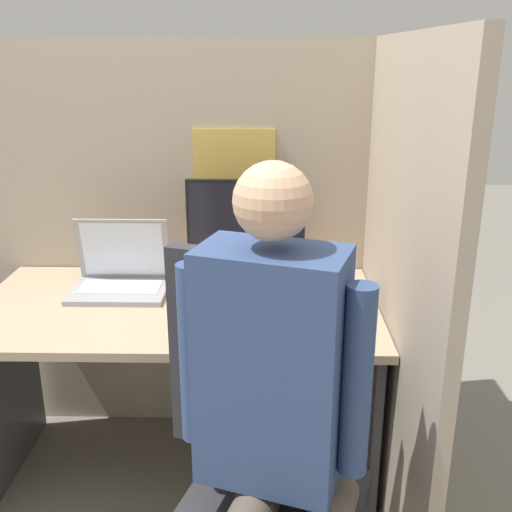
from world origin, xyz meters
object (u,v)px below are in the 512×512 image
laptop (121,278)px  monitor (246,223)px  person (278,415)px  stapler (359,307)px  paper_box (246,277)px  carrot_toy (224,325)px  office_chair (257,457)px

laptop → monitor: bearing=11.0°
laptop → person: 1.08m
stapler → person: 0.77m
paper_box → monitor: monitor is taller
paper_box → carrot_toy: (-0.06, -0.43, -0.01)m
monitor → office_chair: 0.94m
paper_box → person: size_ratio=0.24×
carrot_toy → person: person is taller
laptop → carrot_toy: size_ratio=2.35×
laptop → carrot_toy: 0.54m
paper_box → monitor: size_ratio=0.73×
office_chair → person: size_ratio=0.79×
office_chair → person: 0.29m
paper_box → laptop: 0.48m
office_chair → laptop: bearing=125.7°
laptop → person: size_ratio=0.26×
stapler → carrot_toy: stapler is taller
person → office_chair: bearing=108.1°
stapler → carrot_toy: (-0.46, -0.15, -0.00)m
monitor → laptop: bearing=-169.0°
monitor → stapler: (0.40, -0.28, -0.22)m
paper_box → monitor: bearing=90.0°
paper_box → stapler: size_ratio=2.40×
stapler → carrot_toy: 0.49m
monitor → stapler: 0.54m
paper_box → carrot_toy: size_ratio=2.18×
paper_box → stapler: 0.49m
monitor → person: bearing=-83.6°
paper_box → person: bearing=-83.6°
stapler → office_chair: (-0.34, -0.55, -0.21)m
monitor → carrot_toy: 0.49m
stapler → laptop: bearing=167.8°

